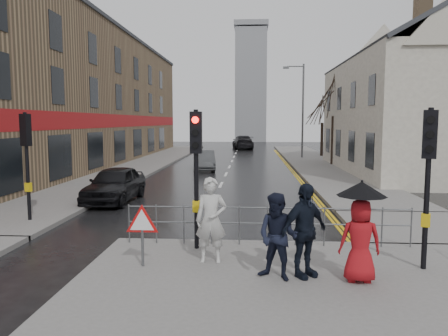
# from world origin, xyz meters

# --- Properties ---
(ground) EXTENTS (120.00, 120.00, 0.00)m
(ground) POSITION_xyz_m (0.00, 0.00, 0.00)
(ground) COLOR black
(ground) RESTS_ON ground
(near_pavement) EXTENTS (10.00, 9.00, 0.14)m
(near_pavement) POSITION_xyz_m (3.00, -3.50, 0.07)
(near_pavement) COLOR #605E5B
(near_pavement) RESTS_ON ground
(left_pavement) EXTENTS (4.00, 44.00, 0.14)m
(left_pavement) POSITION_xyz_m (-6.50, 23.00, 0.07)
(left_pavement) COLOR #605E5B
(left_pavement) RESTS_ON ground
(right_pavement) EXTENTS (4.00, 40.00, 0.14)m
(right_pavement) POSITION_xyz_m (6.50, 25.00, 0.07)
(right_pavement) COLOR #605E5B
(right_pavement) RESTS_ON ground
(pavement_bridge_right) EXTENTS (4.00, 4.20, 0.14)m
(pavement_bridge_right) POSITION_xyz_m (6.50, 3.00, 0.07)
(pavement_bridge_right) COLOR #605E5B
(pavement_bridge_right) RESTS_ON ground
(building_left_terrace) EXTENTS (8.00, 42.00, 10.00)m
(building_left_terrace) POSITION_xyz_m (-12.00, 22.00, 5.00)
(building_left_terrace) COLOR #876E4E
(building_left_terrace) RESTS_ON ground
(building_right_cream) EXTENTS (9.00, 16.40, 10.10)m
(building_right_cream) POSITION_xyz_m (12.00, 18.00, 4.78)
(building_right_cream) COLOR beige
(building_right_cream) RESTS_ON ground
(church_tower) EXTENTS (5.00, 5.00, 18.00)m
(church_tower) POSITION_xyz_m (1.50, 62.00, 9.00)
(church_tower) COLOR gray
(church_tower) RESTS_ON ground
(traffic_signal_near_left) EXTENTS (0.28, 0.27, 3.40)m
(traffic_signal_near_left) POSITION_xyz_m (0.20, 0.20, 2.46)
(traffic_signal_near_left) COLOR black
(traffic_signal_near_left) RESTS_ON near_pavement
(traffic_signal_near_right) EXTENTS (0.34, 0.33, 3.40)m
(traffic_signal_near_right) POSITION_xyz_m (5.20, -1.00, 2.46)
(traffic_signal_near_right) COLOR black
(traffic_signal_near_right) RESTS_ON near_pavement
(traffic_signal_far_left) EXTENTS (0.34, 0.33, 3.40)m
(traffic_signal_far_left) POSITION_xyz_m (-5.50, 3.00, 2.46)
(traffic_signal_far_left) COLOR black
(traffic_signal_far_left) RESTS_ON left_pavement
(guard_railing_front) EXTENTS (7.14, 0.04, 1.00)m
(guard_railing_front) POSITION_xyz_m (1.95, 0.60, 0.86)
(guard_railing_front) COLOR #595B5E
(guard_railing_front) RESTS_ON near_pavement
(warning_sign) EXTENTS (0.80, 0.07, 1.35)m
(warning_sign) POSITION_xyz_m (-0.80, -1.21, 1.04)
(warning_sign) COLOR #595B5E
(warning_sign) RESTS_ON near_pavement
(street_lamp) EXTENTS (1.83, 0.25, 8.00)m
(street_lamp) POSITION_xyz_m (5.82, 28.00, 4.71)
(street_lamp) COLOR #595B5E
(street_lamp) RESTS_ON right_pavement
(tree_near) EXTENTS (2.40, 2.40, 6.58)m
(tree_near) POSITION_xyz_m (7.50, 22.00, 5.14)
(tree_near) COLOR black
(tree_near) RESTS_ON right_pavement
(tree_far) EXTENTS (2.40, 2.40, 5.64)m
(tree_far) POSITION_xyz_m (8.00, 30.00, 4.42)
(tree_far) COLOR black
(tree_far) RESTS_ON right_pavement
(pedestrian_a) EXTENTS (0.70, 0.47, 1.89)m
(pedestrian_a) POSITION_xyz_m (0.65, -0.82, 1.09)
(pedestrian_a) COLOR #B9B8B4
(pedestrian_a) RESTS_ON near_pavement
(pedestrian_b) EXTENTS (1.04, 0.96, 1.72)m
(pedestrian_b) POSITION_xyz_m (2.06, -1.82, 1.00)
(pedestrian_b) COLOR black
(pedestrian_b) RESTS_ON near_pavement
(pedestrian_with_umbrella) EXTENTS (0.96, 0.96, 1.97)m
(pedestrian_with_umbrella) POSITION_xyz_m (3.65, -1.84, 1.24)
(pedestrian_with_umbrella) COLOR #A21219
(pedestrian_with_umbrella) RESTS_ON near_pavement
(pedestrian_d) EXTENTS (1.17, 1.03, 1.90)m
(pedestrian_d) POSITION_xyz_m (2.59, -1.64, 1.09)
(pedestrian_d) COLOR black
(pedestrian_d) RESTS_ON near_pavement
(car_parked) EXTENTS (1.84, 4.27, 1.44)m
(car_parked) POSITION_xyz_m (-4.00, 7.02, 0.72)
(car_parked) COLOR black
(car_parked) RESTS_ON ground
(car_mid) EXTENTS (1.93, 4.16, 1.32)m
(car_mid) POSITION_xyz_m (-1.61, 18.81, 0.66)
(car_mid) COLOR #3D3F42
(car_mid) RESTS_ON ground
(car_far) EXTENTS (2.78, 5.73, 1.61)m
(car_far) POSITION_xyz_m (0.60, 41.30, 0.80)
(car_far) COLOR black
(car_far) RESTS_ON ground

